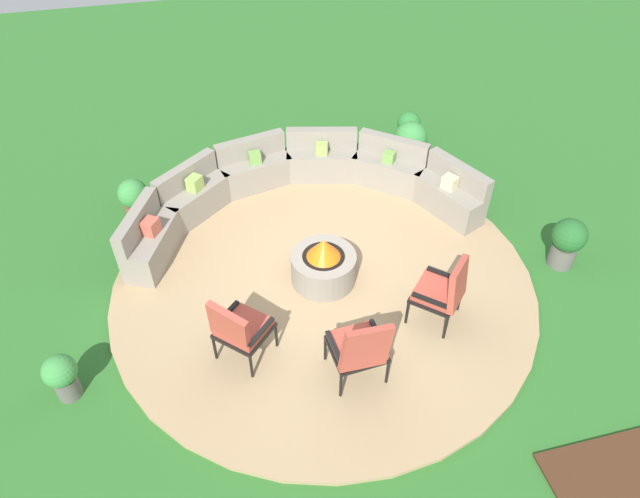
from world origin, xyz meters
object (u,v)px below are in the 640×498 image
Objects in this scene: lounge_chair_front_left at (239,328)px; lounge_chair_back_left at (444,290)px; lounge_chair_front_right at (360,348)px; potted_plant_1 at (408,129)px; curved_stone_bench at (296,186)px; potted_plant_3 at (134,197)px; fire_pit at (324,265)px; potted_plant_4 at (568,241)px; potted_plant_0 at (410,142)px; potted_plant_2 at (62,375)px.

lounge_chair_front_left reaches higher than lounge_chair_back_left.
potted_plant_1 is at bearing 58.65° from lounge_chair_front_right.
lounge_chair_front_left reaches higher than curved_stone_bench.
lounge_chair_front_right is at bearing -56.51° from potted_plant_3.
lounge_chair_back_left is at bearing -39.42° from fire_pit.
lounge_chair_back_left reaches higher than curved_stone_bench.
curved_stone_bench is 5.28× the size of lounge_chair_back_left.
potted_plant_1 is at bearing 106.81° from potted_plant_4.
potted_plant_0 is 4.70m from potted_plant_3.
fire_pit is 3.45m from potted_plant_2.
curved_stone_bench is at bearing 85.33° from lounge_chair_front_right.
potted_plant_2 is at bearing -146.90° from potted_plant_0.
potted_plant_1 is 6.96m from potted_plant_2.
lounge_chair_front_left is at bearing -140.70° from fire_pit.
curved_stone_bench is 2.32m from potted_plant_0.
lounge_chair_front_right is 5.24m from potted_plant_1.
lounge_chair_front_left reaches higher than fire_pit.
potted_plant_1 is at bearing 28.01° from lounge_chair_back_left.
potted_plant_2 is 0.95× the size of potted_plant_3.
fire_pit is 1.29× the size of potted_plant_1.
lounge_chair_front_left is 1.03× the size of lounge_chair_back_left.
potted_plant_2 is (-5.48, -3.57, -0.05)m from potted_plant_0.
lounge_chair_back_left is at bearing -40.06° from potted_plant_3.
curved_stone_bench is 3.09m from lounge_chair_back_left.
fire_pit is at bearing -127.77° from potted_plant_1.
curved_stone_bench is (-0.00, 1.77, 0.05)m from fire_pit.
potted_plant_3 is at bearing -169.25° from potted_plant_1.
potted_plant_3 is at bearing 139.62° from fire_pit.
fire_pit reaches higher than potted_plant_2.
curved_stone_bench is 5.11× the size of lounge_chair_front_left.
lounge_chair_front_right is (0.00, -1.65, 0.26)m from fire_pit.
lounge_chair_front_left reaches higher than potted_plant_1.
potted_plant_4 reaches higher than potted_plant_2.
lounge_chair_back_left is 4.22m from potted_plant_1.
potted_plant_0 is 6.54m from potted_plant_2.
potted_plant_2 is 6.72m from potted_plant_4.
lounge_chair_back_left is at bearing 20.83° from lounge_chair_front_right.
lounge_chair_front_left is 1.41m from lounge_chair_front_right.
potted_plant_0 is at bearing 49.06° from fire_pit.
fire_pit is at bearing -90.00° from curved_stone_bench.
potted_plant_4 is (5.89, -2.56, 0.07)m from potted_plant_3.
curved_stone_bench is at bearing 90.00° from fire_pit.
lounge_chair_back_left reaches higher than potted_plant_1.
curved_stone_bench is 8.38× the size of potted_plant_2.
potted_plant_0 is at bearing -107.43° from potted_plant_1.
curved_stone_bench is at bearing -7.88° from potted_plant_3.
potted_plant_0 reaches higher than fire_pit.
potted_plant_2 is at bearing -135.83° from lounge_chair_front_left.
potted_plant_4 is at bearing 51.34° from lounge_chair_front_left.
lounge_chair_back_left is (1.27, -2.81, 0.20)m from curved_stone_bench.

